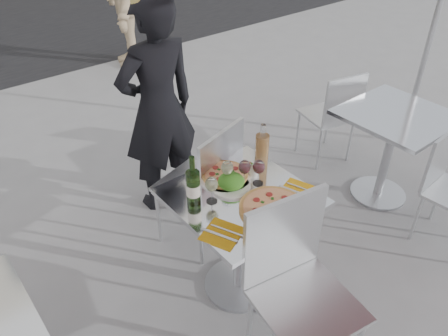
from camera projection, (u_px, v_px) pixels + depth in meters
ground at (238, 285)px, 2.83m from camera, size 80.00×80.00×0.00m
main_table at (240, 224)px, 2.51m from camera, size 0.72×0.72×0.75m
side_table_right at (392, 138)px, 3.28m from camera, size 0.72×0.72×0.75m
chair_far at (207, 179)px, 2.81m from camera, size 0.54×0.55×0.96m
chair_near at (296, 278)px, 2.12m from camera, size 0.53×0.54×1.00m
side_chair_rfar at (334, 111)px, 3.70m from camera, size 0.47×0.48×0.86m
woman_diner at (158, 109)px, 3.07m from camera, size 0.61×0.41×1.63m
pizza_near at (273, 208)px, 2.29m from camera, size 0.36×0.36×0.02m
pizza_far at (225, 175)px, 2.52m from camera, size 0.31×0.31×0.03m
salad_plate at (231, 183)px, 2.43m from camera, size 0.22×0.22×0.09m
wine_bottle at (193, 186)px, 2.28m from camera, size 0.07×0.08×0.29m
carafe at (262, 151)px, 2.54m from camera, size 0.08×0.08×0.29m
sugar_shaker at (254, 168)px, 2.51m from camera, size 0.06×0.06×0.11m
wineglass_white_a at (212, 185)px, 2.29m from camera, size 0.07×0.07×0.16m
wineglass_white_b at (227, 169)px, 2.41m from camera, size 0.07×0.07×0.16m
wineglass_red_a at (245, 168)px, 2.42m from camera, size 0.07×0.07×0.16m
wineglass_red_b at (259, 168)px, 2.42m from camera, size 0.07×0.07×0.16m
napkin_left at (222, 234)px, 2.14m from camera, size 0.24×0.24×0.01m
napkin_right at (298, 191)px, 2.42m from camera, size 0.23×0.23×0.01m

